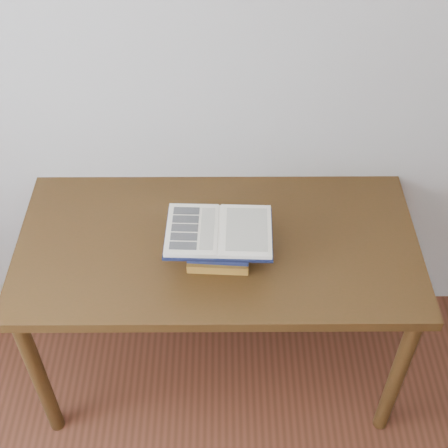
{
  "coord_description": "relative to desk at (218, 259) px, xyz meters",
  "views": [
    {
      "loc": [
        0.01,
        -0.2,
        2.49
      ],
      "look_at": [
        0.02,
        1.25,
        1.02
      ],
      "focal_mm": 50.0,
      "sensor_mm": 36.0,
      "label": 1
    }
  ],
  "objects": [
    {
      "name": "desk",
      "position": [
        0.0,
        0.0,
        0.0
      ],
      "size": [
        1.5,
        0.75,
        0.8
      ],
      "color": "#422610",
      "rests_on": "ground"
    },
    {
      "name": "book_stack",
      "position": [
        0.0,
        -0.07,
        0.16
      ],
      "size": [
        0.27,
        0.2,
        0.12
      ],
      "color": "#B9672A",
      "rests_on": "desk"
    },
    {
      "name": "open_book",
      "position": [
        0.01,
        -0.08,
        0.23
      ],
      "size": [
        0.38,
        0.27,
        0.03
      ],
      "rotation": [
        0.0,
        0.0,
        -0.03
      ],
      "color": "black",
      "rests_on": "book_stack"
    }
  ]
}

